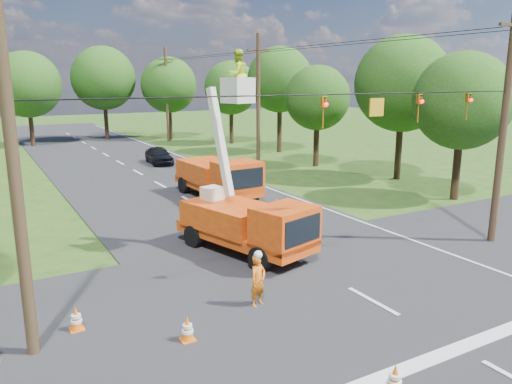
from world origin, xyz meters
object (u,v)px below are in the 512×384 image
traffic_cone_3 (277,205)px  pole_right_near (504,121)px  traffic_cone_7 (238,187)px  tree_far_b (103,78)px  tree_right_d (280,80)px  pole_right_far (167,94)px  tree_right_b (403,84)px  tree_right_e (231,88)px  traffic_cone_4 (187,329)px  traffic_cone_5 (76,319)px  ground_worker (258,281)px  traffic_cone_0 (395,379)px  traffic_cone_2 (265,225)px  tree_right_c (317,98)px  tree_right_a (463,101)px  pole_left (15,179)px  bucket_truck (247,212)px  tree_far_a (27,85)px  tree_far_c (169,85)px  distant_car (159,155)px  second_truck (219,177)px  pole_right_mid (258,102)px

traffic_cone_3 → pole_right_near: 11.27m
traffic_cone_7 → tree_far_b: (-0.38, 31.54, 6.45)m
tree_right_d → pole_right_far: bearing=115.9°
tree_right_b → tree_right_e: tree_right_b is taller
traffic_cone_4 → traffic_cone_5: bearing=140.3°
ground_worker → traffic_cone_0: (0.44, -5.27, -0.45)m
traffic_cone_2 → tree_right_c: size_ratio=0.09×
tree_right_a → pole_left: bearing=-165.4°
traffic_cone_0 → traffic_cone_5: (-5.55, 6.38, 0.00)m
bucket_truck → pole_right_far: (9.74, 36.09, 3.42)m
traffic_cone_2 → tree_right_d: 26.26m
pole_right_far → tree_right_d: bearing=-64.1°
tree_far_a → pole_right_far: bearing=-12.5°
tree_right_d → tree_right_e: size_ratio=1.12×
traffic_cone_3 → traffic_cone_5: bearing=-145.0°
tree_right_a → tree_far_c: tree_far_c is taller
tree_right_a → tree_right_d: 21.07m
tree_right_d → tree_far_b: tree_far_b is taller
tree_far_b → tree_right_c: bearing=-68.6°
distant_car → tree_far_b: 19.87m
tree_right_a → tree_right_c: size_ratio=1.06×
traffic_cone_0 → tree_far_b: bearing=83.5°
distant_car → tree_right_e: size_ratio=0.48×
tree_far_c → distant_car: bearing=-113.2°
second_truck → distant_car: second_truck is taller
traffic_cone_5 → tree_right_d: bearing=48.7°
traffic_cone_5 → tree_right_a: (21.83, 5.33, 5.20)m
traffic_cone_2 → pole_right_far: pole_right_far is taller
pole_right_mid → pole_left: bearing=-132.0°
traffic_cone_4 → tree_far_b: tree_far_b is taller
bucket_truck → pole_right_near: (9.74, -3.91, 3.42)m
tree_right_c → tree_far_a: 30.13m
ground_worker → tree_right_d: 33.36m
distant_car → traffic_cone_4: size_ratio=5.78×
traffic_cone_3 → tree_right_b: (11.86, 3.29, 6.08)m
traffic_cone_5 → pole_right_far: 43.05m
tree_right_b → tree_right_c: bearing=104.4°
distant_car → tree_right_b: 19.57m
ground_worker → pole_right_near: 12.49m
bucket_truck → distant_car: bucket_truck is taller
bucket_truck → tree_right_b: 18.75m
traffic_cone_0 → traffic_cone_7: same height
traffic_cone_5 → traffic_cone_0: bearing=-49.0°
tree_right_e → tree_far_c: size_ratio=0.94×
tree_far_c → pole_right_far: bearing=-116.6°
traffic_cone_4 → tree_right_b: (20.89, 13.37, 6.08)m
bucket_truck → traffic_cone_5: bucket_truck is taller
tree_right_b → tree_right_e: size_ratio=1.12×
distant_car → pole_right_near: size_ratio=0.41×
traffic_cone_3 → pole_right_far: bearing=80.3°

